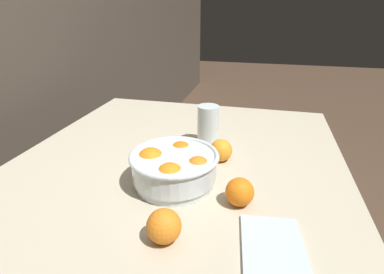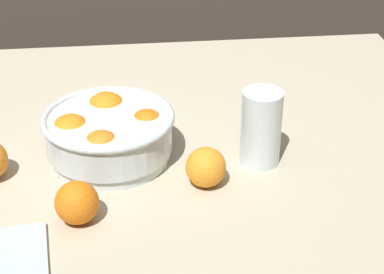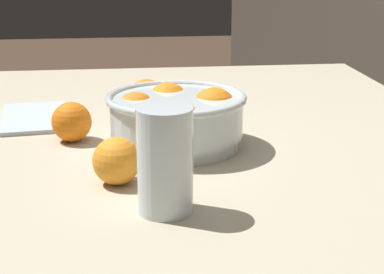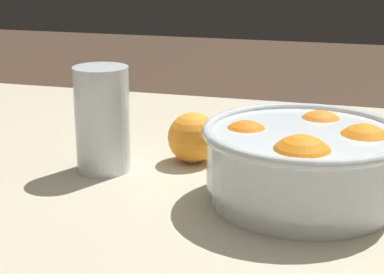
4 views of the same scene
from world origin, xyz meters
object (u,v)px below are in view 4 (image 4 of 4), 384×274
Objects in this scene: orange_loose_near_bowl at (354,134)px; orange_loose_front at (193,138)px; fruit_bowl at (305,160)px; juice_glass at (103,125)px.

orange_loose_near_bowl and orange_loose_front have the same top height.
orange_loose_front is at bearing 19.91° from orange_loose_near_bowl.
fruit_bowl reaches higher than orange_loose_front.
juice_glass is 2.00× the size of orange_loose_near_bowl.
fruit_bowl is 3.41× the size of orange_loose_front.
orange_loose_front is (0.21, 0.08, -0.00)m from orange_loose_near_bowl.
orange_loose_near_bowl is 1.00× the size of orange_loose_front.
juice_glass reaches higher than orange_loose_near_bowl.
fruit_bowl is at bearing 171.70° from juice_glass.
juice_glass is 2.01× the size of orange_loose_front.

